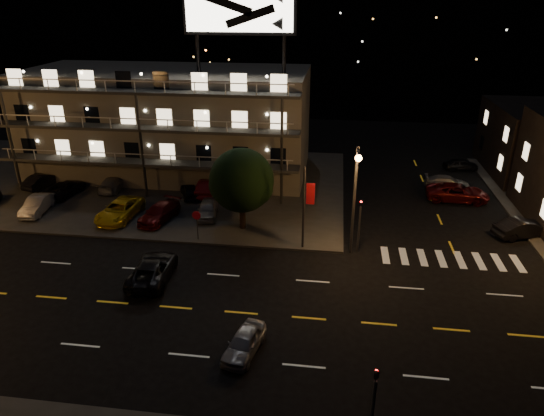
# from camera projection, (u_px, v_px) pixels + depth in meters

# --- Properties ---
(ground) EXTENTS (140.00, 140.00, 0.00)m
(ground) POSITION_uv_depth(u_px,v_px,m) (208.00, 310.00, 28.84)
(ground) COLOR black
(ground) RESTS_ON ground
(curb_nw) EXTENTS (44.00, 24.00, 0.15)m
(curb_nw) POSITION_uv_depth(u_px,v_px,m) (123.00, 181.00, 48.65)
(curb_nw) COLOR #333330
(curb_nw) RESTS_ON ground
(motel) EXTENTS (28.00, 13.80, 18.10)m
(motel) POSITION_uv_depth(u_px,v_px,m) (170.00, 122.00, 49.56)
(motel) COLOR gray
(motel) RESTS_ON ground
(hill_backdrop) EXTENTS (120.00, 25.00, 24.00)m
(hill_backdrop) POSITION_uv_depth(u_px,v_px,m) (269.00, 29.00, 87.31)
(hill_backdrop) COLOR black
(hill_backdrop) RESTS_ON ground
(streetlight_nc) EXTENTS (0.44, 1.92, 8.00)m
(streetlight_nc) POSITION_uv_depth(u_px,v_px,m) (355.00, 191.00, 33.02)
(streetlight_nc) COLOR #2D2D30
(streetlight_nc) RESTS_ON ground
(signal_nw) EXTENTS (0.20, 0.27, 4.60)m
(signal_nw) POSITION_uv_depth(u_px,v_px,m) (360.00, 220.00, 34.43)
(signal_nw) COLOR #2D2D30
(signal_nw) RESTS_ON ground
(signal_sw) EXTENTS (0.20, 0.27, 4.60)m
(signal_sw) POSITION_uv_depth(u_px,v_px,m) (374.00, 402.00, 19.01)
(signal_sw) COLOR #2D2D30
(signal_sw) RESTS_ON ground
(banner_north) EXTENTS (0.83, 0.16, 6.40)m
(banner_north) POSITION_uv_depth(u_px,v_px,m) (305.00, 206.00, 34.47)
(banner_north) COLOR #2D2D30
(banner_north) RESTS_ON ground
(stop_sign) EXTENTS (0.91, 0.11, 2.61)m
(stop_sign) POSITION_uv_depth(u_px,v_px,m) (197.00, 221.00, 36.29)
(stop_sign) COLOR #2D2D30
(stop_sign) RESTS_ON ground
(tree) EXTENTS (5.19, 4.99, 6.53)m
(tree) POSITION_uv_depth(u_px,v_px,m) (241.00, 182.00, 37.21)
(tree) COLOR black
(tree) RESTS_ON curb_nw
(lot_car_1) EXTENTS (1.91, 4.35, 1.39)m
(lot_car_1) POSITION_uv_depth(u_px,v_px,m) (37.00, 205.00, 41.20)
(lot_car_1) COLOR #949599
(lot_car_1) RESTS_ON curb_nw
(lot_car_2) EXTENTS (2.83, 5.42, 1.46)m
(lot_car_2) POSITION_uv_depth(u_px,v_px,m) (120.00, 210.00, 40.13)
(lot_car_2) COLOR yellow
(lot_car_2) RESTS_ON curb_nw
(lot_car_3) EXTENTS (2.86, 4.90, 1.33)m
(lot_car_3) POSITION_uv_depth(u_px,v_px,m) (159.00, 213.00, 39.78)
(lot_car_3) COLOR #5B0D0E
(lot_car_3) RESTS_ON curb_nw
(lot_car_4) EXTENTS (2.08, 4.01, 1.31)m
(lot_car_4) POSITION_uv_depth(u_px,v_px,m) (208.00, 209.00, 40.51)
(lot_car_4) COLOR #949599
(lot_car_4) RESTS_ON curb_nw
(lot_car_5) EXTENTS (2.40, 4.33, 1.35)m
(lot_car_5) POSITION_uv_depth(u_px,v_px,m) (43.00, 180.00, 46.72)
(lot_car_5) COLOR black
(lot_car_5) RESTS_ON curb_nw
(lot_car_6) EXTENTS (2.71, 4.79, 1.26)m
(lot_car_6) POSITION_uv_depth(u_px,v_px,m) (65.00, 188.00, 44.92)
(lot_car_6) COLOR black
(lot_car_6) RESTS_ON curb_nw
(lot_car_7) EXTENTS (2.00, 4.38, 1.24)m
(lot_car_7) POSITION_uv_depth(u_px,v_px,m) (113.00, 184.00, 46.08)
(lot_car_7) COLOR #949599
(lot_car_7) RESTS_ON curb_nw
(lot_car_8) EXTENTS (2.85, 3.91, 1.24)m
(lot_car_8) POSITION_uv_depth(u_px,v_px,m) (190.00, 191.00, 44.38)
(lot_car_8) COLOR black
(lot_car_8) RESTS_ON curb_nw
(lot_car_9) EXTENTS (1.67, 4.60, 1.51)m
(lot_car_9) POSITION_uv_depth(u_px,v_px,m) (209.00, 187.00, 44.89)
(lot_car_9) COLOR #5B0D0E
(lot_car_9) RESTS_ON curb_nw
(side_car_0) EXTENTS (4.73, 3.11, 1.47)m
(side_car_0) POSITION_uv_depth(u_px,v_px,m) (522.00, 228.00, 37.35)
(side_car_0) COLOR black
(side_car_0) RESTS_ON ground
(side_car_1) EXTENTS (5.68, 2.86, 1.54)m
(side_car_1) POSITION_uv_depth(u_px,v_px,m) (457.00, 193.00, 43.95)
(side_car_1) COLOR #5B0D0E
(side_car_1) RESTS_ON ground
(side_car_2) EXTENTS (4.33, 1.96, 1.23)m
(side_car_2) POSITION_uv_depth(u_px,v_px,m) (447.00, 182.00, 46.80)
(side_car_2) COLOR #949599
(side_car_2) RESTS_ON ground
(side_car_3) EXTENTS (3.75, 2.00, 1.22)m
(side_car_3) POSITION_uv_depth(u_px,v_px,m) (461.00, 164.00, 51.78)
(side_car_3) COLOR black
(side_car_3) RESTS_ON ground
(road_car_east) EXTENTS (2.16, 3.81, 1.22)m
(road_car_east) POSITION_uv_depth(u_px,v_px,m) (244.00, 343.00, 25.22)
(road_car_east) COLOR #949599
(road_car_east) RESTS_ON ground
(road_car_west) EXTENTS (2.66, 5.31, 1.44)m
(road_car_west) POSITION_uv_depth(u_px,v_px,m) (153.00, 269.00, 31.76)
(road_car_west) COLOR black
(road_car_west) RESTS_ON ground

